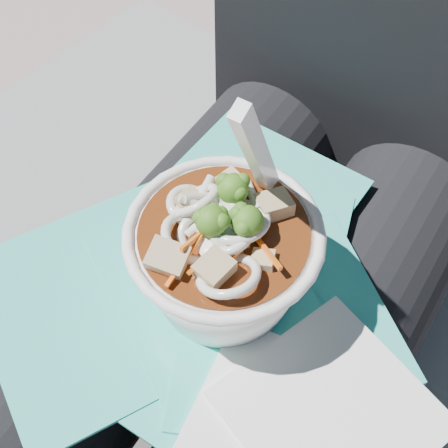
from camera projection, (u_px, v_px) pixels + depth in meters
The scene contains 6 objects.
stone_ledge at pixel (284, 335), 0.93m from camera, with size 1.00×0.50×0.45m, color slate.
lap at pixel (233, 317), 0.61m from camera, with size 0.33×0.48×0.16m.
person_body at pixel (282, 238), 0.64m from camera, with size 0.34×0.94×1.00m.
plastic_bag at pixel (216, 290), 0.53m from camera, with size 0.38×0.38×0.02m.
napkins at pixel (305, 427), 0.45m from camera, with size 0.18×0.20×0.01m.
udon_bowl at pixel (224, 254), 0.48m from camera, with size 0.17×0.17×0.20m.
Camera 1 is at (0.14, -0.24, 1.08)m, focal length 50.00 mm.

